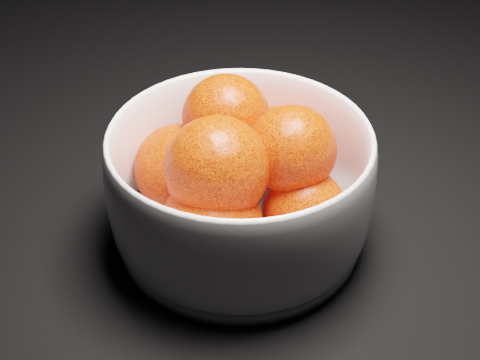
{
  "coord_description": "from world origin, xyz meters",
  "views": [
    {
      "loc": [
        -0.25,
        -0.66,
        0.37
      ],
      "look_at": [
        -0.25,
        -0.25,
        0.06
      ],
      "focal_mm": 50.0,
      "sensor_mm": 36.0,
      "label": 1
    }
  ],
  "objects": [
    {
      "name": "orange_pile",
      "position": [
        -0.25,
        -0.25,
        0.06
      ],
      "size": [
        0.17,
        0.18,
        0.12
      ],
      "color": "#FF340D",
      "rests_on": "bowl"
    },
    {
      "name": "bowl",
      "position": [
        -0.25,
        -0.25,
        0.05
      ],
      "size": [
        0.21,
        0.21,
        0.1
      ],
      "rotation": [
        0.0,
        0.0,
        0.37
      ],
      "color": "white",
      "rests_on": "ground"
    },
    {
      "name": "ground",
      "position": [
        0.0,
        0.0,
        0.0
      ],
      "size": [
        3.0,
        3.0,
        0.0
      ],
      "primitive_type": "cube",
      "color": "black",
      "rests_on": "ground"
    }
  ]
}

